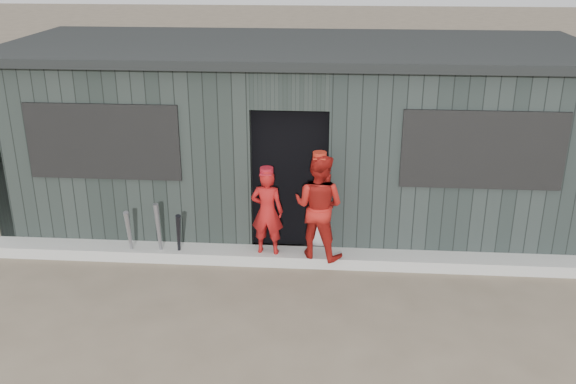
# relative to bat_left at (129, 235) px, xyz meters

# --- Properties ---
(ground) EXTENTS (80.00, 80.00, 0.00)m
(ground) POSITION_rel_bat_left_xyz_m (2.06, -1.68, -0.38)
(ground) COLOR brown
(ground) RESTS_ON ground
(curb) EXTENTS (8.00, 0.36, 0.15)m
(curb) POSITION_rel_bat_left_xyz_m (2.06, 0.14, -0.31)
(curb) COLOR #ABABA6
(curb) RESTS_ON ground
(bat_left) EXTENTS (0.12, 0.31, 0.76)m
(bat_left) POSITION_rel_bat_left_xyz_m (0.00, 0.00, 0.00)
(bat_left) COLOR gray
(bat_left) RESTS_ON ground
(bat_mid) EXTENTS (0.07, 0.16, 0.83)m
(bat_mid) POSITION_rel_bat_left_xyz_m (0.38, 0.05, 0.03)
(bat_mid) COLOR gray
(bat_mid) RESTS_ON ground
(bat_right) EXTENTS (0.17, 0.33, 0.74)m
(bat_right) POSITION_rel_bat_left_xyz_m (0.65, 0.01, -0.01)
(bat_right) COLOR black
(bat_right) RESTS_ON ground
(player_red_left) EXTENTS (0.44, 0.31, 1.15)m
(player_red_left) POSITION_rel_bat_left_xyz_m (1.80, 0.11, 0.34)
(player_red_left) COLOR #A21413
(player_red_left) RESTS_ON curb
(player_red_right) EXTENTS (0.82, 0.73, 1.38)m
(player_red_right) POSITION_rel_bat_left_xyz_m (2.46, 0.08, 0.46)
(player_red_right) COLOR #A61914
(player_red_right) RESTS_ON curb
(player_grey_back) EXTENTS (0.76, 0.58, 1.37)m
(player_grey_back) POSITION_rel_bat_left_xyz_m (2.50, 0.60, 0.30)
(player_grey_back) COLOR #B0B0B0
(player_grey_back) RESTS_ON ground
(dugout) EXTENTS (8.30, 3.30, 2.62)m
(dugout) POSITION_rel_bat_left_xyz_m (2.06, 1.82, 0.91)
(dugout) COLOR black
(dugout) RESTS_ON ground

